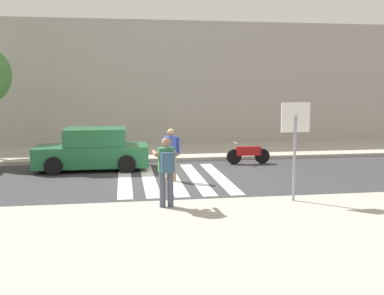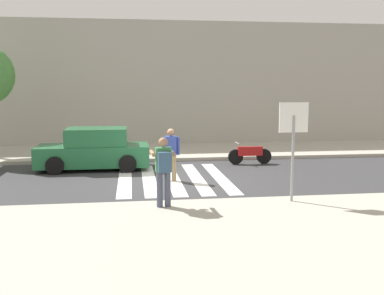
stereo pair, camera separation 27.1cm
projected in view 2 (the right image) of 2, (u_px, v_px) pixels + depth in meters
ground_plane at (173, 180)px, 14.95m from camera, size 120.00×120.00×0.00m
sidewalk_near at (203, 241)px, 8.85m from camera, size 60.00×6.00×0.14m
sidewalk_far at (161, 152)px, 20.83m from camera, size 60.00×4.80×0.14m
building_facade_far at (155, 84)px, 24.72m from camera, size 56.00×4.00×6.36m
crosswalk_stripe_0 at (125, 180)px, 14.93m from camera, size 0.44×5.20×0.01m
crosswalk_stripe_1 at (149, 179)px, 15.04m from camera, size 0.44×5.20×0.01m
crosswalk_stripe_2 at (173, 178)px, 15.14m from camera, size 0.44×5.20×0.01m
crosswalk_stripe_3 at (196, 178)px, 15.25m from camera, size 0.44×5.20×0.01m
crosswalk_stripe_4 at (219, 177)px, 15.35m from camera, size 0.44×5.20×0.01m
stop_sign at (293, 130)px, 11.41m from camera, size 0.76×0.08×2.55m
photographer_with_backpack at (164, 166)px, 10.93m from camera, size 0.61×0.87×1.72m
pedestrian_crossing at (171, 152)px, 14.64m from camera, size 0.58×0.28×1.72m
parked_car_green at (94, 150)px, 16.74m from camera, size 4.10×1.92×1.55m
motorcycle at (250, 154)px, 17.88m from camera, size 1.76×0.60×0.87m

